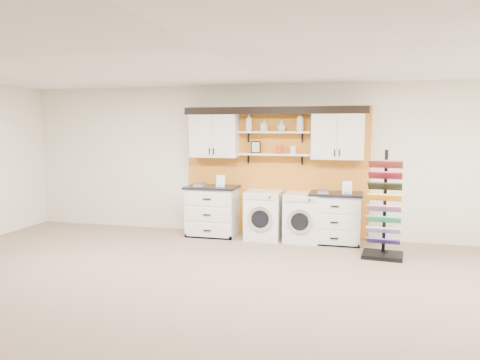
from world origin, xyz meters
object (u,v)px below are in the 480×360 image
(base_cabinet_left, at_px, (212,211))
(base_cabinet_right, at_px, (335,218))
(dryer, at_px, (302,217))
(sample_rack, at_px, (384,223))
(washer, at_px, (264,215))

(base_cabinet_left, bearing_deg, base_cabinet_right, 0.00)
(base_cabinet_right, bearing_deg, dryer, -179.66)
(dryer, xyz_separation_m, sample_rack, (1.35, -0.72, 0.10))
(dryer, bearing_deg, base_cabinet_left, 179.88)
(base_cabinet_left, height_order, dryer, base_cabinet_left)
(dryer, bearing_deg, sample_rack, -27.88)
(washer, distance_m, dryer, 0.69)
(base_cabinet_right, relative_size, sample_rack, 0.54)
(base_cabinet_right, bearing_deg, sample_rack, -42.94)
(base_cabinet_left, relative_size, washer, 1.09)
(base_cabinet_left, xyz_separation_m, sample_rack, (3.03, -0.72, 0.06))
(dryer, height_order, sample_rack, sample_rack)
(dryer, relative_size, sample_rack, 0.51)
(base_cabinet_left, bearing_deg, dryer, -0.12)
(sample_rack, bearing_deg, dryer, 157.86)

